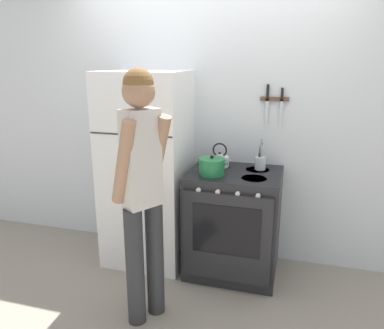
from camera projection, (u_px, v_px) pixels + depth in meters
The scene contains 9 objects.
ground_plane at pixel (208, 248), 3.73m from camera, with size 14.00×14.00×0.00m, color gray.
wall_back at pixel (210, 121), 3.41m from camera, with size 10.00×0.06×2.55m.
refrigerator at pixel (147, 170), 3.34m from camera, with size 0.72×0.64×1.73m.
stove_range at pixel (233, 223), 3.21m from camera, with size 0.76×0.67×0.91m.
dutch_oven_pot at pixel (212, 166), 3.02m from camera, with size 0.26×0.22×0.16m.
tea_kettle at pixel (220, 160), 3.25m from camera, with size 0.21×0.16×0.21m.
utensil_jar at pixel (260, 162), 3.16m from camera, with size 0.09×0.09×0.27m.
person at pixel (142, 186), 2.48m from camera, with size 0.41×0.44×1.77m.
wall_knife_strip at pixel (274, 99), 3.16m from camera, with size 0.24×0.03×0.34m.
Camera 1 is at (0.77, -3.27, 1.82)m, focal length 35.00 mm.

